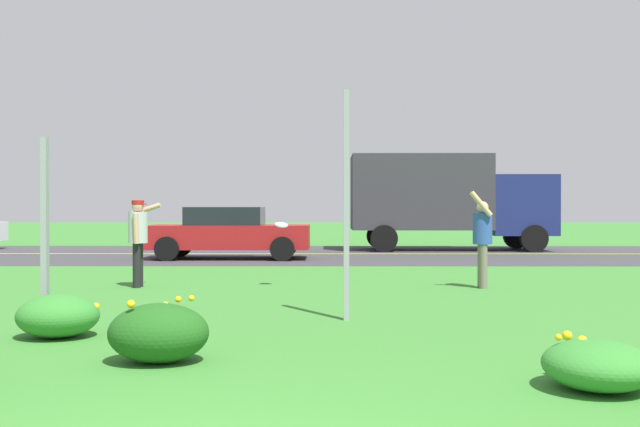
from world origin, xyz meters
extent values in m
plane|color=#387A2D|center=(0.00, 9.52, 0.00)|extent=(120.00, 120.00, 0.00)
cube|color=#38383A|center=(0.00, 19.03, 0.00)|extent=(120.00, 9.41, 0.01)
cube|color=yellow|center=(0.00, 19.03, 0.01)|extent=(120.00, 0.16, 0.00)
ellipsoid|color=#337F2D|center=(-2.38, 4.58, 0.24)|extent=(0.89, 0.83, 0.47)
sphere|color=yellow|center=(-2.49, 4.90, 0.34)|extent=(0.07, 0.07, 0.07)
sphere|color=yellow|center=(-2.14, 4.48, 0.32)|extent=(0.06, 0.06, 0.06)
sphere|color=yellow|center=(-2.00, 4.68, 0.33)|extent=(0.08, 0.08, 0.08)
ellipsoid|color=#1E5619|center=(-0.98, 3.30, 0.27)|extent=(0.93, 0.76, 0.55)
sphere|color=yellow|center=(-1.05, 3.42, 0.50)|extent=(0.07, 0.07, 0.07)
sphere|color=yellow|center=(-1.19, 3.15, 0.56)|extent=(0.07, 0.07, 0.07)
sphere|color=yellow|center=(-0.72, 3.55, 0.56)|extent=(0.06, 0.06, 0.06)
sphere|color=yellow|center=(-0.86, 3.64, 0.54)|extent=(0.06, 0.06, 0.06)
sphere|color=yellow|center=(-0.99, 3.65, 0.49)|extent=(0.06, 0.06, 0.06)
ellipsoid|color=#337F2D|center=(2.69, 2.34, 0.19)|extent=(0.85, 0.89, 0.39)
sphere|color=yellow|center=(2.49, 2.53, 0.22)|extent=(0.09, 0.09, 0.09)
sphere|color=yellow|center=(2.57, 2.70, 0.36)|extent=(0.08, 0.08, 0.08)
sphere|color=yellow|center=(2.60, 2.43, 0.37)|extent=(0.08, 0.08, 0.08)
sphere|color=yellow|center=(2.57, 2.57, 0.24)|extent=(0.07, 0.07, 0.07)
sphere|color=yellow|center=(2.42, 2.46, 0.39)|extent=(0.06, 0.06, 0.06)
cube|color=#93969B|center=(-2.73, 5.11, 1.13)|extent=(0.07, 0.10, 2.25)
cube|color=#93969B|center=(0.82, 5.85, 1.46)|extent=(0.07, 0.10, 2.92)
cylinder|color=#B2B2B7|center=(-2.82, 9.62, 1.08)|extent=(0.34, 0.34, 0.56)
sphere|color=tan|center=(-2.82, 9.62, 1.46)|extent=(0.21, 0.21, 0.21)
cylinder|color=black|center=(-2.82, 9.70, 0.40)|extent=(0.14, 0.14, 0.79)
cylinder|color=black|center=(-2.82, 9.53, 0.40)|extent=(0.14, 0.14, 0.79)
cylinder|color=tan|center=(-2.71, 9.81, 1.40)|extent=(0.53, 0.10, 0.25)
cylinder|color=tan|center=(-2.80, 9.42, 1.06)|extent=(0.11, 0.09, 0.53)
cylinder|color=red|center=(-2.82, 9.62, 1.52)|extent=(0.22, 0.22, 0.07)
cylinder|color=red|center=(-2.72, 9.61, 1.49)|extent=(0.14, 0.14, 0.02)
cylinder|color=#2D4C9E|center=(3.34, 9.54, 1.06)|extent=(0.34, 0.34, 0.55)
sphere|color=tan|center=(3.34, 9.54, 1.44)|extent=(0.21, 0.21, 0.21)
cylinder|color=#726B5B|center=(3.34, 9.46, 0.39)|extent=(0.14, 0.14, 0.78)
cylinder|color=#726B5B|center=(3.34, 9.63, 0.39)|extent=(0.14, 0.14, 0.78)
cylinder|color=tan|center=(3.27, 9.34, 1.50)|extent=(0.40, 0.09, 0.46)
cylinder|color=tan|center=(3.33, 9.74, 1.04)|extent=(0.11, 0.09, 0.52)
cylinder|color=#ADD6E5|center=(-0.25, 9.73, 1.12)|extent=(0.24, 0.23, 0.11)
torus|color=#ADD6E5|center=(-0.25, 9.73, 1.11)|extent=(0.25, 0.23, 0.11)
cube|color=maroon|center=(-2.16, 16.91, 0.62)|extent=(4.50, 1.82, 0.66)
cube|color=black|center=(-2.26, 16.91, 1.19)|extent=(2.10, 1.64, 0.52)
cylinder|color=black|center=(-0.61, 17.80, 0.33)|extent=(0.66, 0.22, 0.66)
cylinder|color=black|center=(-0.61, 16.02, 0.33)|extent=(0.66, 0.22, 0.66)
cylinder|color=black|center=(-3.71, 17.80, 0.33)|extent=(0.66, 0.22, 0.66)
cylinder|color=black|center=(-3.71, 16.02, 0.33)|extent=(0.66, 0.22, 0.66)
cube|color=navy|center=(7.07, 21.15, 1.52)|extent=(2.10, 2.30, 2.00)
cube|color=#333338|center=(3.72, 21.15, 1.95)|extent=(4.60, 2.30, 2.50)
cylinder|color=black|center=(7.27, 22.25, 0.44)|extent=(0.88, 0.26, 0.88)
cylinder|color=black|center=(7.27, 20.05, 0.44)|extent=(0.88, 0.26, 0.88)
cylinder|color=black|center=(2.44, 22.25, 0.44)|extent=(0.88, 0.26, 0.88)
cylinder|color=black|center=(2.44, 20.05, 0.44)|extent=(0.88, 0.26, 0.88)
camera|label=1|loc=(0.56, -3.32, 1.42)|focal=40.63mm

